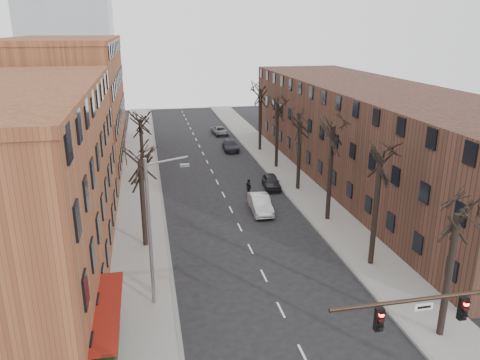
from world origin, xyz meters
TOP-DOWN VIEW (x-y plane):
  - sidewalk_left at (-8.00, 35.00)m, footprint 4.00×90.00m
  - sidewalk_right at (8.00, 35.00)m, footprint 4.00×90.00m
  - building_left_near at (-16.00, 15.00)m, footprint 12.00×26.00m
  - building_left_far at (-16.00, 44.00)m, footprint 12.00×28.00m
  - building_right at (16.00, 30.00)m, footprint 12.00×50.00m
  - awning_left at (-9.40, 6.00)m, footprint 1.20×7.00m
  - hedge at (-9.50, 5.00)m, footprint 0.80×6.00m
  - tree_right_a at (7.60, 4.00)m, footprint 5.20×5.20m
  - tree_right_b at (7.60, 12.00)m, footprint 5.20×5.20m
  - tree_right_c at (7.60, 20.00)m, footprint 5.20×5.20m
  - tree_right_d at (7.60, 28.00)m, footprint 5.20×5.20m
  - tree_right_e at (7.60, 36.00)m, footprint 5.20×5.20m
  - tree_right_f at (7.60, 44.00)m, footprint 5.20×5.20m
  - tree_left_a at (-7.60, 18.00)m, footprint 5.20×5.20m
  - tree_left_b at (-7.60, 34.00)m, footprint 5.20×5.20m
  - streetlight at (-7.03, 10.00)m, footprint 2.45×0.22m
  - silver_sedan at (2.46, 22.97)m, footprint 1.82×4.66m
  - parked_car_near at (5.11, 29.05)m, footprint 1.96×4.10m
  - parked_car_mid at (3.80, 44.88)m, footprint 2.16×4.81m
  - parked_car_far at (3.91, 54.52)m, footprint 2.42×4.48m
  - pedestrian_crossing at (2.37, 27.30)m, footprint 0.69×1.06m

SIDE VIEW (x-z plane):
  - awning_left at x=-9.40m, z-range -0.07..0.07m
  - tree_right_a at x=7.60m, z-range -5.00..5.00m
  - tree_right_b at x=7.60m, z-range -5.40..5.40m
  - tree_right_c at x=7.60m, z-range -5.80..5.80m
  - tree_right_d at x=7.60m, z-range -5.00..5.00m
  - tree_right_e at x=7.60m, z-range -5.40..5.40m
  - tree_right_f at x=7.60m, z-range -5.80..5.80m
  - tree_left_a at x=-7.60m, z-range -4.75..4.75m
  - tree_left_b at x=-7.60m, z-range -4.75..4.75m
  - sidewalk_left at x=-8.00m, z-range 0.00..0.15m
  - sidewalk_right at x=8.00m, z-range 0.00..0.15m
  - parked_car_far at x=3.91m, z-range 0.00..1.19m
  - hedge at x=-9.50m, z-range 0.15..1.15m
  - parked_car_near at x=5.11m, z-range 0.00..1.35m
  - parked_car_mid at x=3.80m, z-range 0.00..1.37m
  - silver_sedan at x=2.46m, z-range 0.00..1.51m
  - pedestrian_crossing at x=2.37m, z-range 0.00..1.67m
  - building_right at x=16.00m, z-range 0.00..10.00m
  - streetlight at x=-7.03m, z-range 0.50..9.53m
  - building_left_near at x=-16.00m, z-range 0.00..12.00m
  - building_left_far at x=-16.00m, z-range 0.00..14.00m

